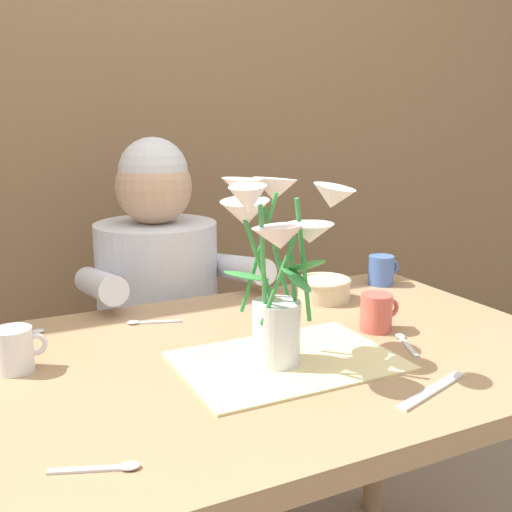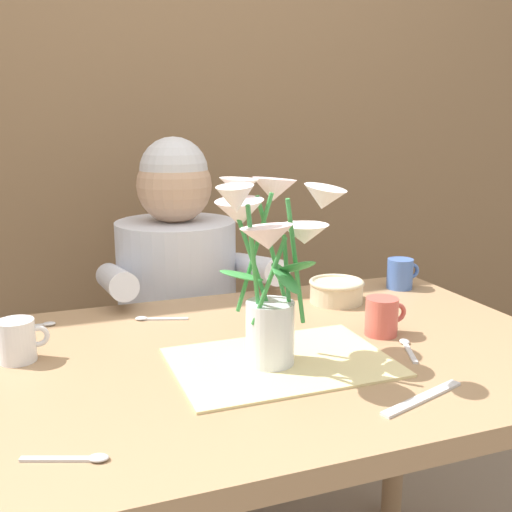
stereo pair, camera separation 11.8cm
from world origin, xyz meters
TOP-DOWN VIEW (x-y plane):
  - wood_panel_backdrop at (0.00, 1.05)m, footprint 4.00×0.10m
  - dining_table at (0.00, 0.00)m, footprint 1.20×0.80m
  - seated_person at (-0.04, 0.62)m, footprint 0.45×0.47m
  - striped_placemat at (0.00, -0.07)m, footprint 0.40×0.28m
  - flower_vase at (-0.02, -0.06)m, footprint 0.24×0.28m
  - ceramic_bowl at (0.27, 0.24)m, footprint 0.14×0.14m
  - dinner_knife at (0.16, -0.28)m, footprint 0.19×0.08m
  - tea_cup at (0.49, 0.29)m, footprint 0.09×0.07m
  - coffee_cup at (0.26, -0.00)m, footprint 0.09×0.07m
  - ceramic_mug at (-0.46, 0.12)m, footprint 0.09×0.07m
  - spoon_0 at (-0.38, -0.27)m, footprint 0.12×0.06m
  - spoon_1 at (-0.42, 0.31)m, footprint 0.12×0.03m
  - spoon_2 at (-0.18, 0.26)m, footprint 0.12×0.05m
  - spoon_3 at (0.26, -0.08)m, footprint 0.06×0.12m

SIDE VIEW (x-z plane):
  - seated_person at x=-0.04m, z-range 0.00..1.13m
  - dining_table at x=0.00m, z-range 0.27..1.01m
  - striped_placemat at x=0.00m, z-range 0.74..0.74m
  - dinner_knife at x=0.16m, z-range 0.74..0.74m
  - spoon_0 at x=-0.38m, z-range 0.74..0.75m
  - spoon_1 at x=-0.42m, z-range 0.74..0.75m
  - spoon_2 at x=-0.18m, z-range 0.74..0.75m
  - spoon_3 at x=0.26m, z-range 0.74..0.75m
  - ceramic_bowl at x=0.27m, z-range 0.74..0.80m
  - tea_cup at x=0.49m, z-range 0.74..0.82m
  - coffee_cup at x=0.26m, z-range 0.74..0.82m
  - ceramic_mug at x=-0.46m, z-range 0.74..0.82m
  - flower_vase at x=-0.02m, z-range 0.78..1.12m
  - wood_panel_backdrop at x=0.00m, z-range 0.00..2.50m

